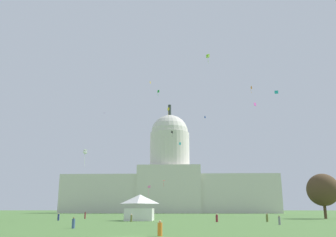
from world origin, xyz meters
name	(u,v)px	position (x,y,z in m)	size (l,w,h in m)	color
capitol_building	(170,183)	(-3.46, 163.75, 16.09)	(115.37, 28.48, 61.24)	beige
event_tent	(140,207)	(-4.89, 44.44, 2.76)	(6.20, 6.85, 5.49)	white
tree_east_far	(323,190)	(40.29, 60.13, 7.16)	(11.09, 11.13, 11.27)	#4C3823
person_grey_front_right	(279,221)	(20.07, 26.26, 0.66)	(0.40, 0.40, 1.46)	gray
person_maroon_near_tree_east	(85,215)	(-20.21, 56.83, 0.84)	(0.42, 0.42, 1.78)	maroon
person_maroon_mid_left	(217,218)	(11.03, 37.80, 0.72)	(0.58, 0.58, 1.60)	maroon
person_olive_edge_west	(267,218)	(20.94, 38.88, 0.75)	(0.58, 0.58, 1.64)	olive
person_olive_near_tent	(131,218)	(-5.75, 38.23, 0.69)	(0.51, 0.51, 1.50)	olive
person_denim_front_center	(73,223)	(-9.93, 14.49, 0.65)	(0.58, 0.58, 1.45)	#3D5684
person_orange_mid_right	(160,229)	(2.44, 2.01, 0.65)	(0.59, 0.59, 1.46)	orange
person_navy_lawn_far_right	(58,217)	(-22.67, 44.66, 0.71)	(0.57, 0.57, 1.57)	navy
kite_pink_low	(149,188)	(-8.67, 101.20, 9.96)	(1.15, 0.59, 4.46)	pink
kite_red_low	(164,182)	(-4.26, 119.76, 13.50)	(1.18, 0.91, 2.31)	red
kite_orange_high	(251,88)	(33.35, 107.97, 51.63)	(0.53, 1.02, 3.02)	orange
kite_yellow_high	(168,110)	(-1.99, 116.21, 44.95)	(0.91, 0.57, 4.01)	yellow
kite_lime_high	(208,56)	(14.36, 92.52, 59.60)	(1.53, 1.51, 3.94)	#8CD133
kite_black_high	(172,132)	(-0.83, 127.15, 37.08)	(0.95, 0.88, 2.90)	black
kite_magenta_mid	(255,104)	(25.74, 66.23, 32.11)	(0.66, 0.68, 1.17)	#D1339E
kite_green_high	(158,91)	(-6.43, 115.44, 53.31)	(0.99, 0.93, 3.06)	green
kite_turquoise_mid	(276,92)	(29.44, 56.19, 32.41)	(1.04, 0.56, 1.00)	teal
kite_white_low	(85,152)	(-16.79, 41.80, 14.58)	(1.07, 1.05, 3.86)	white
kite_blue_high	(205,117)	(13.65, 109.02, 39.49)	(0.56, 0.88, 0.94)	blue
kite_violet_high	(104,114)	(-33.42, 126.34, 46.02)	(1.22, 1.28, 0.37)	purple
kite_gold_high	(150,82)	(-9.36, 107.48, 54.68)	(0.34, 1.16, 1.01)	gold
kite_cyan_mid	(180,144)	(3.38, 89.46, 24.81)	(0.64, 0.68, 1.02)	#33BCDB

